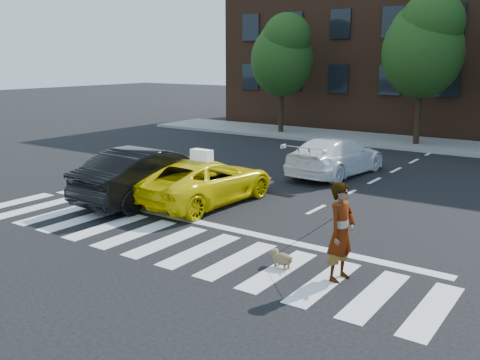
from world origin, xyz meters
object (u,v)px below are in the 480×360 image
object	(u,v)px
black_sedan	(151,174)
woman	(341,232)
taxi	(206,181)
dog	(280,258)
tree_left	(283,52)
white_suv	(336,156)
tree_mid	(424,42)

from	to	relation	value
black_sedan	woman	bearing A→B (deg)	165.04
taxi	dog	bearing A→B (deg)	146.60
tree_left	woman	size ratio (longest dim) A/B	3.42
tree_left	taxi	size ratio (longest dim) A/B	1.41
white_suv	woman	bearing A→B (deg)	119.76
woman	dog	bearing A→B (deg)	103.06
tree_left	taxi	bearing A→B (deg)	-67.93
taxi	black_sedan	bearing A→B (deg)	29.79
taxi	dog	size ratio (longest dim) A/B	7.42
tree_left	dog	bearing A→B (deg)	-59.51
black_sedan	tree_left	bearing A→B (deg)	-71.87
taxi	white_suv	xyz separation A→B (m)	(1.46, 5.66, 0.05)
woman	dog	world-z (taller)	woman
tree_left	white_suv	world-z (taller)	tree_left
white_suv	tree_mid	bearing A→B (deg)	-89.02
tree_left	woman	distance (m)	20.36
black_sedan	woman	size ratio (longest dim) A/B	2.55
tree_left	white_suv	size ratio (longest dim) A/B	1.37
tree_left	dog	world-z (taller)	tree_left
woman	dog	xyz separation A→B (m)	(-1.23, -0.13, -0.74)
tree_mid	woman	bearing A→B (deg)	-77.72
tree_left	black_sedan	world-z (taller)	tree_left
taxi	woman	xyz separation A→B (m)	(5.57, -2.96, 0.31)
white_suv	dog	world-z (taller)	white_suv
white_suv	black_sedan	bearing A→B (deg)	69.84
tree_mid	woman	xyz separation A→B (m)	(3.63, -16.69, -3.90)
dog	taxi	bearing A→B (deg)	158.82
taxi	white_suv	bearing A→B (deg)	-102.42
taxi	black_sedan	size ratio (longest dim) A/B	0.95
tree_left	woman	xyz separation A→B (m)	(11.13, -16.69, -3.49)
tree_mid	taxi	xyz separation A→B (m)	(-1.93, -13.73, -4.21)
tree_left	tree_mid	size ratio (longest dim) A/B	0.92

